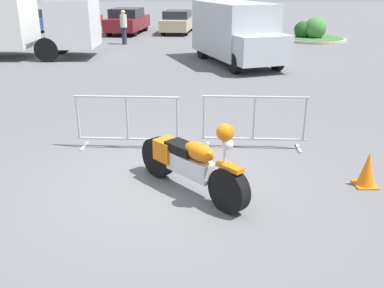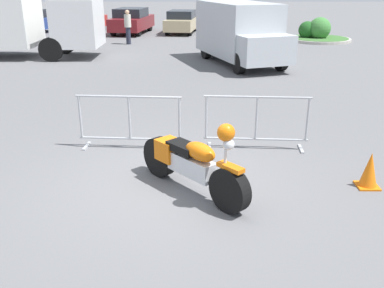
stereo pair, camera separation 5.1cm
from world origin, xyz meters
name	(u,v)px [view 1 (the left image)]	position (x,y,z in m)	size (l,w,h in m)	color
ground_plane	(170,184)	(0.00, 0.00, 0.00)	(120.00, 120.00, 0.00)	#5B5B5E
motorcycle	(192,163)	(0.37, -0.26, 0.50)	(1.69, 1.84, 1.31)	black
crowd_barrier_near	(129,122)	(-0.86, 1.59, 0.55)	(2.05, 0.55, 1.07)	#9EA0A5
crowd_barrier_far	(256,122)	(1.60, 1.59, 0.55)	(2.05, 0.55, 1.07)	#9EA0A5
delivery_van	(237,31)	(2.10, 10.79, 1.24)	(3.49, 5.36, 2.31)	#B2B7BC
parked_car_blue	(27,22)	(-9.66, 20.32, 0.72)	(2.22, 4.35, 1.41)	#284799
parked_car_red	(80,21)	(-6.60, 20.89, 0.73)	(2.25, 4.41, 1.43)	#B21E19
parked_car_maroon	(129,21)	(-3.54, 20.70, 0.76)	(2.35, 4.60, 1.49)	maroon
parked_car_tan	(179,22)	(-0.48, 20.90, 0.68)	(2.12, 4.15, 1.35)	tan
pedestrian	(125,26)	(-3.07, 16.03, 0.92)	(0.47, 0.47, 1.69)	#262838
planter_island	(315,32)	(6.99, 17.60, 0.44)	(3.37, 3.37, 1.23)	#ADA89E
traffic_cone	(369,170)	(3.21, -0.06, 0.29)	(0.34, 0.34, 0.59)	orange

